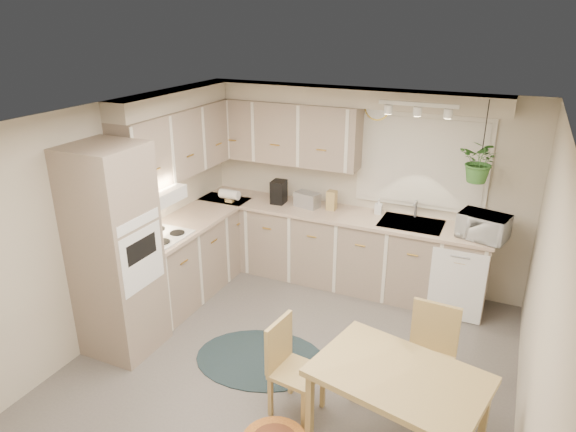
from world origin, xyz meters
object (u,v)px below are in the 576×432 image
object	(u,v)px
chair_left	(297,370)
microwave	(484,224)
dining_table	(395,415)
chair_back	(427,361)
braided_rug	(261,359)

from	to	relation	value
chair_left	microwave	world-z (taller)	microwave
dining_table	chair_back	xyz separation A→B (m)	(0.11, 0.65, 0.07)
dining_table	braided_rug	world-z (taller)	dining_table
dining_table	chair_back	distance (m)	0.67
braided_rug	microwave	world-z (taller)	microwave
chair_back	braided_rug	xyz separation A→B (m)	(-1.57, -0.04, -0.45)
chair_back	dining_table	bearing A→B (deg)	83.46
dining_table	braided_rug	bearing A→B (deg)	157.12
chair_left	chair_back	xyz separation A→B (m)	(0.97, 0.53, 0.03)
chair_left	chair_back	size ratio (longest dim) A/B	0.93
chair_back	braided_rug	bearing A→B (deg)	4.30
chair_back	microwave	xyz separation A→B (m)	(0.22, 1.68, 0.66)
dining_table	microwave	size ratio (longest dim) A/B	2.44
chair_back	braided_rug	world-z (taller)	chair_back
dining_table	chair_left	size ratio (longest dim) A/B	1.44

